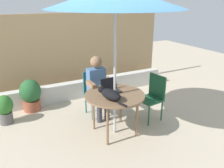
{
  "coord_description": "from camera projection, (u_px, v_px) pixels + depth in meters",
  "views": [
    {
      "loc": [
        -1.7,
        -3.17,
        2.26
      ],
      "look_at": [
        0.0,
        0.1,
        0.88
      ],
      "focal_mm": 37.6,
      "sensor_mm": 36.0,
      "label": 1
    }
  ],
  "objects": [
    {
      "name": "ground_plane",
      "position": [
        115.0,
        132.0,
        4.16
      ],
      "size": [
        14.0,
        14.0,
        0.0
      ],
      "primitive_type": "plane",
      "color": "#BCAD93"
    },
    {
      "name": "fence_back",
      "position": [
        70.0,
        53.0,
        5.78
      ],
      "size": [
        4.98,
        0.08,
        1.92
      ],
      "primitive_type": "cube",
      "color": "tan",
      "rests_on": "ground"
    },
    {
      "name": "potted_plant_by_chair",
      "position": [
        31.0,
        94.0,
        4.86
      ],
      "size": [
        0.43,
        0.43,
        0.68
      ],
      "color": "#9E5138",
      "rests_on": "ground"
    },
    {
      "name": "cat",
      "position": [
        110.0,
        94.0,
        3.69
      ],
      "size": [
        0.29,
        0.64,
        0.17
      ],
      "color": "black",
      "rests_on": "patio_table"
    },
    {
      "name": "planter_wall_low",
      "position": [
        80.0,
        89.0,
        5.56
      ],
      "size": [
        4.48,
        0.2,
        0.4
      ],
      "primitive_type": "cube",
      "color": "beige",
      "rests_on": "ground"
    },
    {
      "name": "chair_occupied",
      "position": [
        95.0,
        90.0,
        4.69
      ],
      "size": [
        0.4,
        0.4,
        0.88
      ],
      "color": "#1E606B",
      "rests_on": "ground"
    },
    {
      "name": "person_seated",
      "position": [
        98.0,
        84.0,
        4.5
      ],
      "size": [
        0.48,
        0.48,
        1.22
      ],
      "color": "#4C72A5",
      "rests_on": "ground"
    },
    {
      "name": "patio_table",
      "position": [
        115.0,
        98.0,
        3.93
      ],
      "size": [
        1.01,
        1.01,
        0.73
      ],
      "color": "brown",
      "rests_on": "ground"
    },
    {
      "name": "chair_empty",
      "position": [
        153.0,
        94.0,
        4.47
      ],
      "size": [
        0.45,
        0.45,
        0.88
      ],
      "color": "#194C2D",
      "rests_on": "ground"
    },
    {
      "name": "laptop",
      "position": [
        110.0,
        88.0,
        4.02
      ],
      "size": [
        0.31,
        0.27,
        0.21
      ],
      "color": "black",
      "rests_on": "patio_table"
    },
    {
      "name": "potted_plant_near_fence",
      "position": [
        5.0,
        108.0,
        4.36
      ],
      "size": [
        0.32,
        0.32,
        0.56
      ],
      "color": "#595654",
      "rests_on": "ground"
    }
  ]
}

